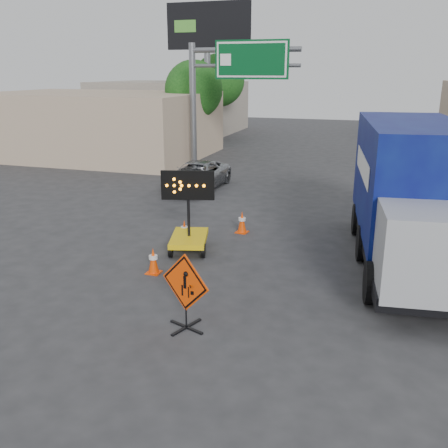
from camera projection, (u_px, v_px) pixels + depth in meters
The scene contains 14 objects.
ground at pixel (173, 328), 10.79m from camera, with size 100.00×100.00×0.00m, color #2D2D30.
storefront_left_near at pixel (97, 124), 32.51m from camera, with size 14.00×10.00×4.00m, color tan.
storefront_left_far at pixel (170, 107), 45.47m from camera, with size 12.00×10.00×4.40m, color #9E9484.
highway_gantry at pixel (228, 76), 26.93m from camera, with size 6.18×0.38×6.90m.
billboard at pixel (208, 40), 34.61m from camera, with size 6.10×0.54×9.85m.
tree_left_near at pixel (194, 90), 31.92m from camera, with size 3.71×3.71×6.03m.
tree_left_far at pixel (219, 81), 39.36m from camera, with size 4.10×4.10×6.66m.
construction_sign at pixel (186, 290), 10.54m from camera, with size 1.22×0.88×1.72m.
arrow_board at pixel (189, 233), 15.32m from camera, with size 1.56×1.99×2.52m.
pickup_truck at pixel (197, 176), 23.28m from camera, with size 2.13×4.61×1.28m, color #A0A2A7.
box_truck at pixel (411, 203), 13.94m from camera, with size 3.49×8.66×3.99m.
cone_a at pixel (153, 261), 13.65m from camera, with size 0.38×0.38×0.73m.
cone_b at pixel (184, 231), 16.22m from camera, with size 0.41×0.41×0.72m.
cone_c at pixel (242, 222), 17.09m from camera, with size 0.44×0.44×0.75m.
Camera 1 is at (4.02, -8.84, 5.34)m, focal length 40.00 mm.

